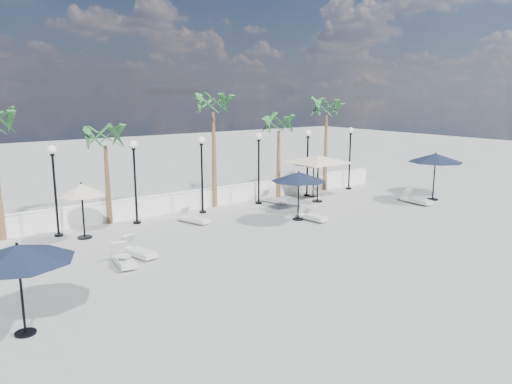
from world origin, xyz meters
TOP-DOWN VIEW (x-y plane):
  - ground at (0.00, 0.00)m, footprint 100.00×100.00m
  - balustrade at (0.00, 7.50)m, footprint 26.00×0.30m
  - lamppost_1 at (-7.00, 6.50)m, footprint 0.36×0.36m
  - lamppost_2 at (-3.50, 6.50)m, footprint 0.36×0.36m
  - lamppost_3 at (0.00, 6.50)m, footprint 0.36×0.36m
  - lamppost_4 at (3.50, 6.50)m, footprint 0.36×0.36m
  - lamppost_5 at (7.00, 6.50)m, footprint 0.36×0.36m
  - lamppost_6 at (10.50, 6.50)m, footprint 0.36×0.36m
  - palm_1 at (-4.50, 7.30)m, footprint 2.60×2.60m
  - palm_2 at (1.20, 7.30)m, footprint 2.60×2.60m
  - palm_3 at (5.50, 7.30)m, footprint 2.60×2.60m
  - palm_4 at (9.20, 7.30)m, footprint 2.60×2.60m
  - lounger_1 at (-5.38, 2.02)m, footprint 0.97×1.82m
  - lounger_2 at (-1.34, 5.02)m, footprint 0.97×1.73m
  - lounger_3 at (-6.15, 1.45)m, footprint 0.77×1.76m
  - lounger_4 at (4.30, 6.22)m, footprint 0.74×1.67m
  - lounger_5 at (3.38, 2.14)m, footprint 0.69×1.68m
  - lounger_6 at (10.41, 1.44)m, footprint 0.69×1.86m
  - side_table_1 at (-6.23, 1.14)m, footprint 0.45×0.45m
  - side_table_2 at (7.21, 5.88)m, footprint 0.52×0.52m
  - parasol_navy_left at (-10.08, -1.99)m, footprint 2.72×2.72m
  - parasol_navy_mid at (2.95, 2.61)m, footprint 2.63×2.63m
  - parasol_navy_right at (12.00, 1.51)m, footprint 3.01×3.01m
  - parasol_cream_sq_a at (6.43, 5.00)m, footprint 5.65×5.65m
  - parasol_cream_sq_b at (7.19, 6.17)m, footprint 4.88×4.88m
  - parasol_cream_small at (-6.21, 5.56)m, footprint 1.92×1.92m

SIDE VIEW (x-z plane):
  - ground at x=0.00m, z-range 0.00..0.00m
  - lounger_4 at x=4.30m, z-range -0.10..0.51m
  - lounger_5 at x=3.38m, z-range -0.10..0.51m
  - lounger_2 at x=-1.34m, z-range -0.10..0.51m
  - lounger_3 at x=-6.15m, z-range -0.10..0.53m
  - lounger_1 at x=-5.38m, z-range -0.11..0.54m
  - lounger_6 at x=10.41m, z-range -0.11..0.57m
  - side_table_1 at x=-6.23m, z-range 0.04..0.48m
  - side_table_2 at x=7.21m, z-range 0.05..0.55m
  - balustrade at x=0.00m, z-range -0.04..0.97m
  - parasol_cream_small at x=-6.21m, z-range 0.84..3.20m
  - parasol_navy_mid at x=2.95m, z-range 0.89..3.25m
  - parasol_navy_left at x=-10.08m, z-range 0.92..3.32m
  - parasol_cream_sq_b at x=7.19m, z-range 1.04..3.48m
  - parasol_navy_right at x=12.00m, z-range 1.02..3.72m
  - lamppost_1 at x=-7.00m, z-range 0.57..4.41m
  - lamppost_2 at x=-3.50m, z-range 0.57..4.41m
  - lamppost_3 at x=0.00m, z-range 0.57..4.41m
  - lamppost_4 at x=3.50m, z-range 0.57..4.41m
  - lamppost_5 at x=7.00m, z-range 0.57..4.41m
  - lamppost_6 at x=10.50m, z-range 0.57..4.41m
  - parasol_cream_sq_a at x=6.43m, z-range 1.18..3.96m
  - palm_1 at x=-4.50m, z-range 1.40..6.10m
  - palm_3 at x=5.50m, z-range 1.50..6.40m
  - palm_4 at x=9.20m, z-range 1.88..7.58m
  - palm_2 at x=1.20m, z-range 2.07..8.17m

